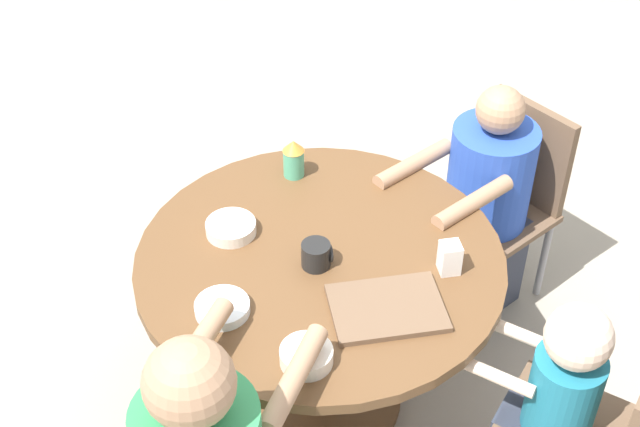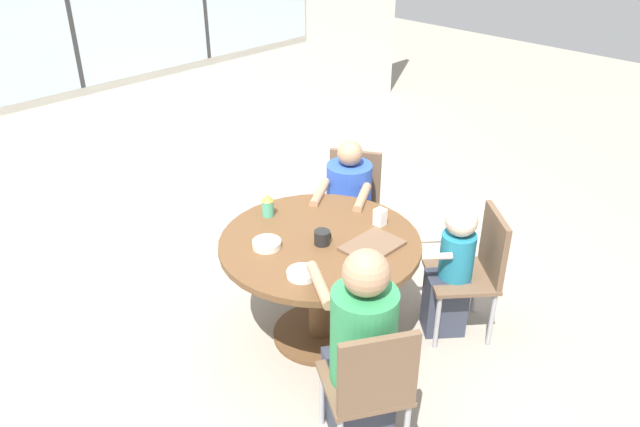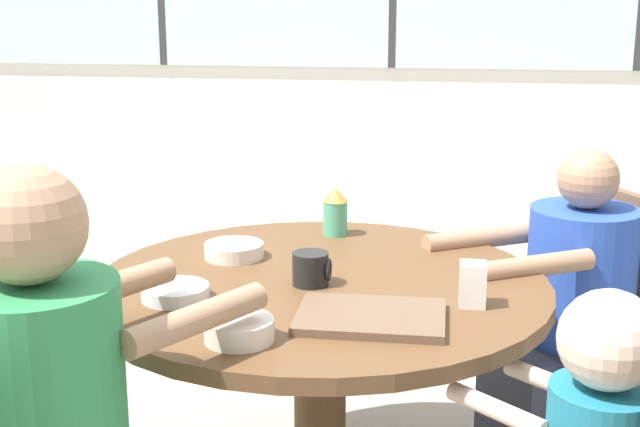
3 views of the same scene
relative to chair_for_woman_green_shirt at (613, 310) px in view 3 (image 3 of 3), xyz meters
The scene contains 10 objects.
dining_table 0.97m from the chair_for_woman_green_shirt, 149.74° to the right, with size 1.19×1.19×0.71m.
chair_for_woman_green_shirt is the anchor object (origin of this frame).
person_woman_green_shirt 0.18m from the chair_for_woman_green_shirt, 149.74° to the right, with size 0.66×0.56×1.01m.
food_tray_dark 1.05m from the chair_for_woman_green_shirt, 131.94° to the right, with size 0.34×0.24×0.02m.
coffee_mug 1.04m from the chair_for_woman_green_shirt, 148.46° to the right, with size 0.10×0.09×0.09m.
sippy_cup 0.90m from the chair_for_woman_green_shirt, behind, with size 0.08×0.08×0.15m.
milk_carton_small 0.82m from the chair_for_woman_green_shirt, 125.88° to the right, with size 0.06×0.06×0.11m.
bowl_white_shallow 1.34m from the chair_for_woman_green_shirt, 136.17° to the right, with size 0.15×0.15×0.05m.
bowl_cereal 1.18m from the chair_for_woman_green_shirt, 163.74° to the right, with size 0.17×0.17×0.04m.
bowl_fruit 1.37m from the chair_for_woman_green_shirt, 149.86° to the right, with size 0.17×0.17×0.03m.
Camera 3 is at (0.31, -2.18, 1.46)m, focal length 50.00 mm.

